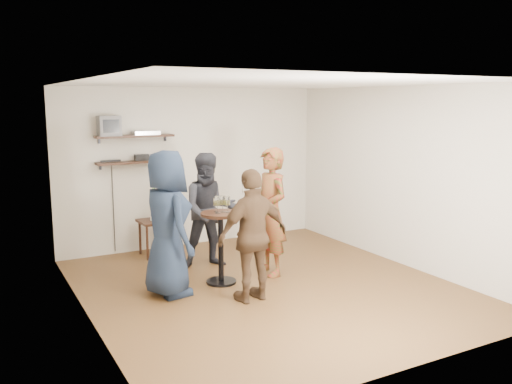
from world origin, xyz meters
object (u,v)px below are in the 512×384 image
Objects in this scene: radio at (142,157)px; person_navy at (167,224)px; drinks_table at (221,238)px; side_table at (155,226)px; person_brown at (253,236)px; crt_monitor at (109,126)px; person_dark at (209,210)px; person_plaid at (270,212)px; dvd_deck at (146,133)px.

person_navy reaches higher than radio.
side_table is at bearing 102.15° from drinks_table.
person_brown is (0.83, -0.67, -0.10)m from person_navy.
person_dark is at bearing -47.33° from crt_monitor.
person_dark is 1.50m from person_brown.
person_plaid is at bearing -48.57° from crt_monitor.
person_plaid is at bearing -57.83° from radio.
person_plaid is 1.04m from person_brown.
person_plaid reaches higher than radio.
person_plaid is 1.06× the size of person_dark.
person_plaid reaches higher than person_dark.
dvd_deck is 2.94m from person_brown.
crt_monitor reaches higher than dvd_deck.
radio is 1.51m from person_dark.
crt_monitor is 1.67m from side_table.
crt_monitor is 0.34× the size of drinks_table.
person_dark is 1.03× the size of person_brown.
person_navy is (-1.52, -0.10, 0.02)m from person_plaid.
drinks_table is 0.79m from person_brown.
side_table is 0.32× the size of person_plaid.
crt_monitor reaches higher than radio.
radio is 0.23× the size of drinks_table.
side_table is (0.58, -0.28, -1.54)m from crt_monitor.
crt_monitor is 2.80m from person_plaid.
person_brown is at bearing -84.30° from drinks_table.
person_navy is (-0.40, -1.74, 0.43)m from side_table.
dvd_deck is 1.82× the size of radio.
dvd_deck reaches higher than radio.
radio is at bearing -84.76° from person_brown.
person_plaid is 1.52m from person_navy.
person_navy is 1.08m from person_brown.
person_navy is at bearing -87.53° from person_plaid.
person_brown is (0.43, -2.41, 0.33)m from side_table.
person_dark is (0.52, -0.91, 0.36)m from side_table.
person_plaid is at bearing -137.20° from person_brown.
crt_monitor is 0.19× the size of person_dark.
person_navy is at bearing -173.74° from drinks_table.
person_navy is (-0.76, -0.08, 0.29)m from drinks_table.
person_dark is at bearing -54.50° from person_navy.
crt_monitor is at bearing 180.00° from dvd_deck.
dvd_deck is (0.57, 0.00, -0.12)m from crt_monitor.
side_table is at bearing 132.68° from person_dark.
radio is at bearing -149.14° from person_plaid.
person_brown is (0.52, -2.69, -0.72)m from radio.
drinks_table is 0.54× the size of person_plaid.
person_plaid is 1.10× the size of person_brown.
radio is 2.35m from person_plaid.
dvd_deck is at bearing 0.00° from radio.
person_plaid reaches higher than side_table.
person_navy reaches higher than person_brown.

